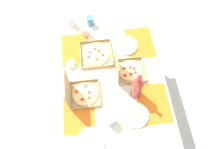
{
  "coord_description": "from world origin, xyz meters",
  "views": [
    {
      "loc": [
        -0.85,
        0.11,
        2.4
      ],
      "look_at": [
        0.0,
        0.0,
        0.73
      ],
      "focal_mm": 33.4,
      "sensor_mm": 36.0,
      "label": 1
    }
  ],
  "objects": [
    {
      "name": "dining_table",
      "position": [
        0.0,
        0.0,
        0.62
      ],
      "size": [
        1.4,
        0.92,
        0.73
      ],
      "color": "#3F3328",
      "rests_on": "ground_plane"
    },
    {
      "name": "ground_plane",
      "position": [
        0.0,
        0.0,
        0.0
      ],
      "size": [
        6.0,
        6.0,
        0.0
      ],
      "primitive_type": "plane",
      "color": "beige"
    },
    {
      "name": "fork_by_far_right",
      "position": [
        0.5,
        -0.02,
        0.74
      ],
      "size": [
        0.15,
        0.14,
        0.0
      ],
      "primitive_type": "cube",
      "rotation": [
        0.0,
        0.0,
        5.53
      ],
      "color": "#B7B7BC",
      "rests_on": "dining_table"
    },
    {
      "name": "cup_clear_left",
      "position": [
        0.62,
        0.34,
        0.79
      ],
      "size": [
        0.07,
        0.07,
        0.11
      ],
      "primitive_type": "cylinder",
      "color": "silver",
      "rests_on": "dining_table"
    },
    {
      "name": "soda_bottle",
      "position": [
        -0.21,
        -0.18,
        0.87
      ],
      "size": [
        0.09,
        0.09,
        0.32
      ],
      "color": "#B2382D",
      "rests_on": "dining_table"
    },
    {
      "name": "pizza_box_corner_left",
      "position": [
        -0.16,
        0.28,
        0.78
      ],
      "size": [
        0.25,
        0.25,
        0.29
      ],
      "color": "tan",
      "rests_on": "dining_table"
    },
    {
      "name": "placemat_far_left",
      "position": [
        -0.31,
        0.31,
        0.74
      ],
      "size": [
        0.36,
        0.26,
        0.0
      ],
      "primitive_type": "cube",
      "color": "orange",
      "rests_on": "dining_table"
    },
    {
      "name": "pizza_box_edge_far",
      "position": [
        0.01,
        -0.14,
        0.78
      ],
      "size": [
        0.25,
        0.26,
        0.29
      ],
      "color": "tan",
      "rests_on": "dining_table"
    },
    {
      "name": "placemat_near_right",
      "position": [
        0.31,
        -0.31,
        0.74
      ],
      "size": [
        0.36,
        0.26,
        0.0
      ],
      "primitive_type": "cube",
      "color": "orange",
      "rests_on": "dining_table"
    },
    {
      "name": "plate_far_left",
      "position": [
        0.3,
        -0.17,
        0.74
      ],
      "size": [
        0.23,
        0.23,
        0.03
      ],
      "color": "white",
      "rests_on": "dining_table"
    },
    {
      "name": "condiment_bowl",
      "position": [
        0.14,
        0.36,
        0.76
      ],
      "size": [
        0.08,
        0.08,
        0.05
      ],
      "primitive_type": "cylinder",
      "color": "white",
      "rests_on": "dining_table"
    },
    {
      "name": "cup_spare",
      "position": [
        0.48,
        0.2,
        0.78
      ],
      "size": [
        0.07,
        0.07,
        0.1
      ],
      "primitive_type": "cylinder",
      "color": "silver",
      "rests_on": "dining_table"
    },
    {
      "name": "cup_red",
      "position": [
        0.6,
        0.14,
        0.78
      ],
      "size": [
        0.07,
        0.07,
        0.1
      ],
      "primitive_type": "cylinder",
      "color": "teal",
      "rests_on": "dining_table"
    },
    {
      "name": "plate_near_left",
      "position": [
        -0.4,
        -0.14,
        0.74
      ],
      "size": [
        0.21,
        0.21,
        0.03
      ],
      "color": "white",
      "rests_on": "dining_table"
    },
    {
      "name": "cup_dark",
      "position": [
        -0.42,
        0.06,
        0.79
      ],
      "size": [
        0.08,
        0.08,
        0.1
      ],
      "primitive_type": "cylinder",
      "color": "silver",
      "rests_on": "dining_table"
    },
    {
      "name": "placemat_near_left",
      "position": [
        -0.31,
        -0.31,
        0.74
      ],
      "size": [
        0.36,
        0.26,
        0.0
      ],
      "primitive_type": "cube",
      "color": "orange",
      "rests_on": "dining_table"
    },
    {
      "name": "placemat_far_right",
      "position": [
        0.31,
        0.31,
        0.74
      ],
      "size": [
        0.36,
        0.26,
        0.0
      ],
      "primitive_type": "cube",
      "color": "orange",
      "rests_on": "dining_table"
    },
    {
      "name": "plate_middle",
      "position": [
        -0.56,
        0.23,
        0.74
      ],
      "size": [
        0.22,
        0.22,
        0.02
      ],
      "color": "white",
      "rests_on": "dining_table"
    },
    {
      "name": "knife_by_near_left",
      "position": [
        0.53,
        -0.3,
        0.74
      ],
      "size": [
        0.09,
        0.2,
        0.0
      ],
      "primitive_type": "cube",
      "rotation": [
        0.0,
        0.0,
        4.36
      ],
      "color": "#B7B7BC",
      "rests_on": "dining_table"
    },
    {
      "name": "pizza_box_corner_right",
      "position": [
        0.23,
        0.12,
        0.75
      ],
      "size": [
        0.3,
        0.3,
        0.04
      ],
      "color": "tan",
      "rests_on": "dining_table"
    }
  ]
}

